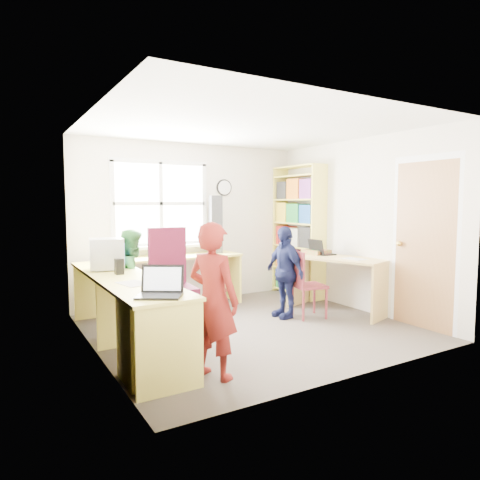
{
  "coord_description": "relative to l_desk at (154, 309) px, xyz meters",
  "views": [
    {
      "loc": [
        -2.68,
        -4.3,
        1.51
      ],
      "look_at": [
        0.0,
        0.25,
        1.05
      ],
      "focal_mm": 32.0,
      "sensor_mm": 36.0,
      "label": 1
    }
  ],
  "objects": [
    {
      "name": "laptop_left",
      "position": [
        -0.18,
        -0.71,
        0.35
      ],
      "size": [
        0.46,
        0.44,
        0.24
      ],
      "rotation": [
        0.0,
        0.0,
        -0.56
      ],
      "color": "black",
      "rests_on": "l_desk"
    },
    {
      "name": "paper_b",
      "position": [
        2.8,
        0.08,
        0.31
      ],
      "size": [
        0.22,
        0.31,
        0.0
      ],
      "rotation": [
        0.0,
        0.0,
        0.03
      ],
      "color": "silver",
      "rests_on": "right_desk"
    },
    {
      "name": "speaker_a",
      "position": [
        -0.2,
        0.52,
        0.38
      ],
      "size": [
        0.08,
        0.08,
        0.17
      ],
      "rotation": [
        0.0,
        0.0,
        -0.0
      ],
      "color": "black",
      "rests_on": "l_desk"
    },
    {
      "name": "crt_monitor",
      "position": [
        -0.24,
        0.9,
        0.48
      ],
      "size": [
        0.42,
        0.38,
        0.36
      ],
      "rotation": [
        0.0,
        0.0,
        -0.18
      ],
      "color": "#A2A4A7",
      "rests_on": "l_desk"
    },
    {
      "name": "person_green",
      "position": [
        0.09,
        1.02,
        0.14
      ],
      "size": [
        0.68,
        0.73,
        1.2
      ],
      "primitive_type": "imported",
      "rotation": [
        0.0,
        0.0,
        1.05
      ],
      "color": "#317B33",
      "rests_on": "ground"
    },
    {
      "name": "bookshelf",
      "position": [
        2.96,
        1.47,
        0.55
      ],
      "size": [
        0.3,
        1.02,
        2.1
      ],
      "color": "#FFF065",
      "rests_on": "ground"
    },
    {
      "name": "room",
      "position": [
        1.32,
        0.38,
        0.76
      ],
      "size": [
        3.64,
        3.44,
        2.44
      ],
      "color": "#453D36",
      "rests_on": "ground"
    },
    {
      "name": "speaker_b",
      "position": [
        -0.19,
        1.15,
        0.38
      ],
      "size": [
        0.11,
        0.11,
        0.17
      ],
      "rotation": [
        0.0,
        0.0,
        -0.35
      ],
      "color": "black",
      "rests_on": "l_desk"
    },
    {
      "name": "paper_a",
      "position": [
        -0.22,
        -0.08,
        0.3
      ],
      "size": [
        0.29,
        0.36,
        0.0
      ],
      "rotation": [
        0.0,
        0.0,
        0.2
      ],
      "color": "silver",
      "rests_on": "l_desk"
    },
    {
      "name": "right_desk",
      "position": [
        2.75,
        0.32,
        0.1
      ],
      "size": [
        0.98,
        1.44,
        0.76
      ],
      "rotation": [
        0.0,
        0.0,
        0.3
      ],
      "color": "#E9C974",
      "rests_on": "ground"
    },
    {
      "name": "potted_plant",
      "position": [
        0.65,
        1.71,
        0.45
      ],
      "size": [
        0.18,
        0.15,
        0.3
      ],
      "primitive_type": "imported",
      "rotation": [
        0.0,
        0.0,
        -0.11
      ],
      "color": "#29682A",
      "rests_on": "l_desk"
    },
    {
      "name": "game_box",
      "position": [
        2.74,
        0.76,
        0.34
      ],
      "size": [
        0.36,
        0.36,
        0.06
      ],
      "rotation": [
        0.0,
        0.0,
        0.15
      ],
      "color": "red",
      "rests_on": "right_desk"
    },
    {
      "name": "swivel_chair",
      "position": [
        0.42,
        0.6,
        0.07
      ],
      "size": [
        0.59,
        0.59,
        1.22
      ],
      "rotation": [
        0.0,
        0.0,
        -0.05
      ],
      "color": "black",
      "rests_on": "ground"
    },
    {
      "name": "person_navy",
      "position": [
        1.96,
        0.48,
        0.15
      ],
      "size": [
        0.31,
        0.71,
        1.2
      ],
      "primitive_type": "imported",
      "rotation": [
        0.0,
        0.0,
        -1.54
      ],
      "color": "#13183D",
      "rests_on": "ground"
    },
    {
      "name": "person_red",
      "position": [
        0.25,
        -0.8,
        0.22
      ],
      "size": [
        0.51,
        0.59,
        1.35
      ],
      "primitive_type": "imported",
      "rotation": [
        0.0,
        0.0,
        2.05
      ],
      "color": "maroon",
      "rests_on": "ground"
    },
    {
      "name": "cd_tower",
      "position": [
        1.59,
        1.75,
        0.73
      ],
      "size": [
        0.2,
        0.18,
        0.87
      ],
      "rotation": [
        0.0,
        0.0,
        -0.19
      ],
      "color": "black",
      "rests_on": "l_desk"
    },
    {
      "name": "wooden_chair",
      "position": [
        2.17,
        0.32,
        0.02
      ],
      "size": [
        0.46,
        0.46,
        0.88
      ],
      "rotation": [
        0.0,
        0.0,
        -0.22
      ],
      "color": "maroon",
      "rests_on": "ground"
    },
    {
      "name": "laptop_right",
      "position": [
        2.73,
        0.67,
        0.36
      ],
      "size": [
        0.29,
        0.34,
        0.23
      ],
      "rotation": [
        0.0,
        0.0,
        1.51
      ],
      "color": "black",
      "rests_on": "right_desk"
    },
    {
      "name": "l_desk",
      "position": [
        0.0,
        0.0,
        0.0
      ],
      "size": [
        2.38,
        2.95,
        0.75
      ],
      "color": "#FFF065",
      "rests_on": "ground"
    }
  ]
}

